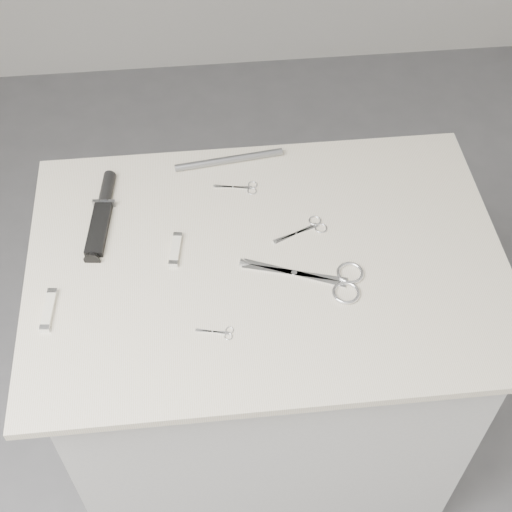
{
  "coord_description": "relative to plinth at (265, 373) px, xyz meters",
  "views": [
    {
      "loc": [
        -0.12,
        -0.94,
        2.07
      ],
      "look_at": [
        -0.02,
        0.01,
        0.92
      ],
      "focal_mm": 50.0,
      "sensor_mm": 36.0,
      "label": 1
    }
  ],
  "objects": [
    {
      "name": "pocket_knife_a",
      "position": [
        -0.44,
        -0.09,
        0.48
      ],
      "size": [
        0.03,
        0.1,
        0.01
      ],
      "rotation": [
        0.0,
        0.0,
        1.48
      ],
      "color": "silver",
      "rests_on": "display_board"
    },
    {
      "name": "metal_rail",
      "position": [
        -0.06,
        0.3,
        0.48
      ],
      "size": [
        0.26,
        0.05,
        0.02
      ],
      "primitive_type": "cylinder",
      "rotation": [
        0.0,
        1.57,
        0.13
      ],
      "color": "gray",
      "rests_on": "display_board"
    },
    {
      "name": "ground",
      "position": [
        0.0,
        0.0,
        -0.46
      ],
      "size": [
        4.0,
        4.0,
        0.01
      ],
      "primitive_type": "cube",
      "color": "slate",
      "rests_on": "ground"
    },
    {
      "name": "tiny_scissors",
      "position": [
        -0.11,
        -0.18,
        0.47
      ],
      "size": [
        0.07,
        0.03,
        0.0
      ],
      "rotation": [
        0.0,
        0.0,
        -0.21
      ],
      "color": "white",
      "rests_on": "display_board"
    },
    {
      "name": "embroidery_scissors_a",
      "position": [
        0.1,
        0.07,
        0.47
      ],
      "size": [
        0.12,
        0.07,
        0.0
      ],
      "rotation": [
        0.0,
        0.0,
        0.39
      ],
      "color": "white",
      "rests_on": "display_board"
    },
    {
      "name": "display_board",
      "position": [
        0.0,
        0.0,
        0.46
      ],
      "size": [
        1.0,
        0.7,
        0.02
      ],
      "primitive_type": "cube",
      "color": "beige",
      "rests_on": "plinth"
    },
    {
      "name": "plinth",
      "position": [
        0.0,
        0.0,
        0.0
      ],
      "size": [
        0.9,
        0.6,
        0.9
      ],
      "primitive_type": "cube",
      "color": "silver",
      "rests_on": "ground"
    },
    {
      "name": "sheathed_knife",
      "position": [
        -0.35,
        0.17,
        0.48
      ],
      "size": [
        0.07,
        0.24,
        0.03
      ],
      "rotation": [
        0.0,
        0.0,
        1.45
      ],
      "color": "black",
      "rests_on": "display_board"
    },
    {
      "name": "large_shears",
      "position": [
        0.12,
        -0.07,
        0.47
      ],
      "size": [
        0.25,
        0.14,
        0.01
      ],
      "rotation": [
        0.0,
        0.0,
        -0.34
      ],
      "color": "white",
      "rests_on": "display_board"
    },
    {
      "name": "pocket_knife_b",
      "position": [
        -0.19,
        0.04,
        0.48
      ],
      "size": [
        0.03,
        0.09,
        0.01
      ],
      "rotation": [
        0.0,
        0.0,
        1.42
      ],
      "color": "silver",
      "rests_on": "display_board"
    },
    {
      "name": "embroidery_scissors_b",
      "position": [
        -0.03,
        0.21,
        0.47
      ],
      "size": [
        0.1,
        0.04,
        0.0
      ],
      "rotation": [
        0.0,
        0.0,
        -0.17
      ],
      "color": "white",
      "rests_on": "display_board"
    }
  ]
}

